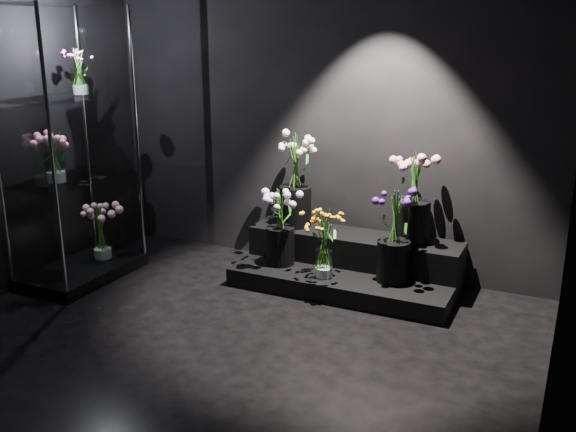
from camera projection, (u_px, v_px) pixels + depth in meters
The scene contains 13 objects.
floor at pixel (198, 363), 4.03m from camera, with size 4.00×4.00×0.00m, color black.
wall_back at pixel (322, 105), 5.37m from camera, with size 4.00×4.00×0.00m, color black.
wall_right at pixel (570, 175), 2.81m from camera, with size 4.00×4.00×0.00m, color black.
display_riser at pixel (349, 265), 5.24m from camera, with size 1.77×0.79×0.39m.
display_case at pixel (71, 148), 5.12m from camera, with size 0.60×1.00×2.20m.
bouquet_orange_bells at pixel (324, 243), 4.95m from camera, with size 0.28×0.28×0.54m.
bouquet_lilac at pixel (280, 222), 5.21m from camera, with size 0.43×0.43×0.63m.
bouquet_purple at pixel (394, 234), 4.84m from camera, with size 0.35×0.35×0.71m.
bouquet_cream_roses at pixel (295, 176), 5.39m from camera, with size 0.47×0.47×0.78m.
bouquet_pink_roses at pixel (414, 193), 4.98m from camera, with size 0.45×0.45×0.72m.
bouquet_case_pink at pixel (54, 156), 4.99m from camera, with size 0.36×0.36×0.40m.
bouquet_case_magenta at pixel (79, 71), 5.12m from camera, with size 0.22×0.22×0.37m.
bouquet_case_base_pink at pixel (101, 230), 5.50m from camera, with size 0.36×0.36×0.49m.
Camera 1 is at (2.05, -3.02, 2.02)m, focal length 40.00 mm.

